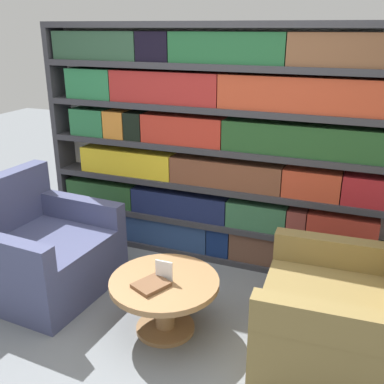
{
  "coord_description": "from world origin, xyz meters",
  "views": [
    {
      "loc": [
        1.11,
        -2.02,
        1.95
      ],
      "look_at": [
        -0.01,
        0.77,
        0.83
      ],
      "focal_mm": 42.0,
      "sensor_mm": 36.0,
      "label": 1
    }
  ],
  "objects": [
    {
      "name": "ground_plane",
      "position": [
        0.0,
        0.0,
        0.0
      ],
      "size": [
        14.0,
        14.0,
        0.0
      ],
      "primitive_type": "plane",
      "color": "slate"
    },
    {
      "name": "bookshelf",
      "position": [
        -0.02,
        1.42,
        0.98
      ],
      "size": [
        3.18,
        0.3,
        1.99
      ],
      "color": "silver",
      "rests_on": "ground_plane"
    },
    {
      "name": "armchair_left",
      "position": [
        -1.13,
        0.42,
        0.3
      ],
      "size": [
        0.95,
        0.98,
        0.88
      ],
      "rotation": [
        0.0,
        0.0,
        1.51
      ],
      "color": "#42476B",
      "rests_on": "ground_plane"
    },
    {
      "name": "armchair_right",
      "position": [
        1.12,
        0.41,
        0.3
      ],
      "size": [
        0.94,
        0.98,
        0.88
      ],
      "rotation": [
        0.0,
        0.0,
        -1.52
      ],
      "color": "olive",
      "rests_on": "ground_plane"
    },
    {
      "name": "coffee_table",
      "position": [
        -0.01,
        0.28,
        0.28
      ],
      "size": [
        0.73,
        0.73,
        0.39
      ],
      "color": "olive",
      "rests_on": "ground_plane"
    },
    {
      "name": "table_sign",
      "position": [
        -0.01,
        0.28,
        0.45
      ],
      "size": [
        0.12,
        0.06,
        0.14
      ],
      "color": "black",
      "rests_on": "coffee_table"
    },
    {
      "name": "stray_book",
      "position": [
        -0.05,
        0.17,
        0.4
      ],
      "size": [
        0.24,
        0.26,
        0.03
      ],
      "color": "brown",
      "rests_on": "coffee_table"
    }
  ]
}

